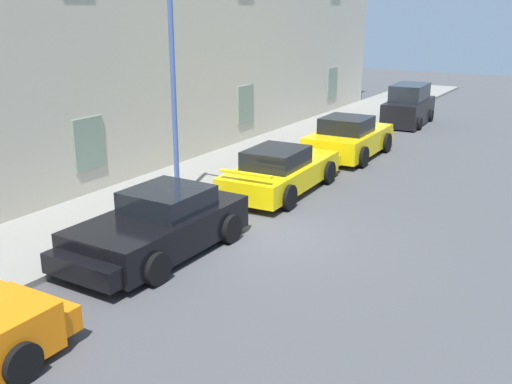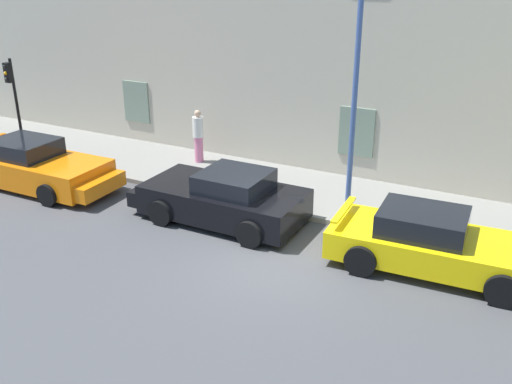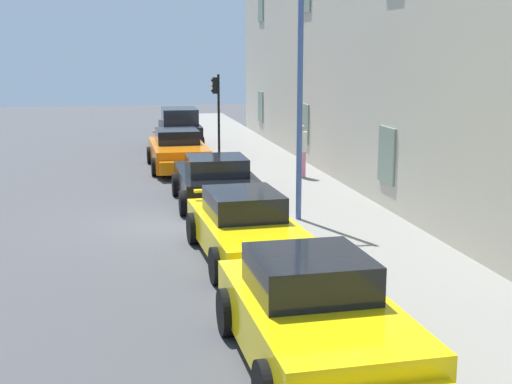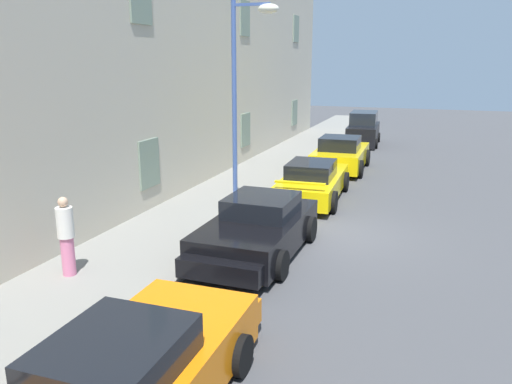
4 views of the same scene
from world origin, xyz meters
The scene contains 10 objects.
ground_plane centered at (0.00, 0.00, 0.00)m, with size 80.00×80.00×0.00m, color #444447.
sidewalk centered at (0.00, 4.04, 0.07)m, with size 60.00×3.37×0.14m, color gray.
building_facade centered at (0.00, 7.78, 5.43)m, with size 41.80×4.62×10.83m.
sportscar_red_lead centered at (-8.31, 0.86, 0.62)m, with size 5.06×2.19×1.43m.
sportscar_yellow_flank centered at (-2.30, 1.37, 0.62)m, with size 4.65×2.29×1.42m.
sportscar_white_middle centered at (3.50, 1.29, 0.62)m, with size 5.19×2.26×1.39m.
sportscar_tail_end centered at (8.67, 1.29, 0.66)m, with size 4.61×2.35×1.51m.
hatchback_distant centered at (15.88, 1.38, 0.83)m, with size 4.05×1.98×1.87m.
street_lamp centered at (0.68, 2.70, 4.39)m, with size 0.44×1.42×6.23m.
pedestrian_admiring centered at (-5.07, 4.71, 1.05)m, with size 0.50×0.50×1.77m.
Camera 4 is at (-13.48, -2.67, 4.72)m, focal length 35.79 mm.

